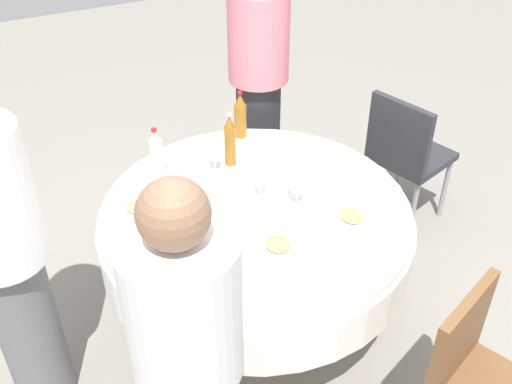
# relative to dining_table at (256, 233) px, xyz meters

# --- Properties ---
(ground_plane) EXTENTS (10.00, 10.00, 0.00)m
(ground_plane) POSITION_rel_dining_table_xyz_m (0.00, 0.00, -0.59)
(ground_plane) COLOR gray
(dining_table) EXTENTS (1.44, 1.44, 0.74)m
(dining_table) POSITION_rel_dining_table_xyz_m (0.00, 0.00, 0.00)
(dining_table) COLOR white
(dining_table) RESTS_ON ground_plane
(bottle_amber_south) EXTENTS (0.06, 0.06, 0.26)m
(bottle_amber_south) POSITION_rel_dining_table_xyz_m (0.60, -0.20, 0.27)
(bottle_amber_south) COLOR #8C5619
(bottle_amber_south) RESTS_ON dining_table
(bottle_clear_outer) EXTENTS (0.06, 0.06, 0.28)m
(bottle_clear_outer) POSITION_rel_dining_table_xyz_m (0.41, 0.32, 0.28)
(bottle_clear_outer) COLOR silver
(bottle_clear_outer) RESTS_ON dining_table
(bottle_clear_near) EXTENTS (0.06, 0.06, 0.24)m
(bottle_clear_near) POSITION_rel_dining_table_xyz_m (-0.00, 0.05, 0.26)
(bottle_clear_near) COLOR silver
(bottle_clear_near) RESTS_ON dining_table
(bottle_amber_inner) EXTENTS (0.06, 0.06, 0.29)m
(bottle_amber_inner) POSITION_rel_dining_table_xyz_m (0.38, -0.04, 0.28)
(bottle_amber_inner) COLOR #8C5619
(bottle_amber_inner) RESTS_ON dining_table
(wine_glass_inner) EXTENTS (0.06, 0.06, 0.13)m
(wine_glass_inner) POSITION_rel_dining_table_xyz_m (0.36, 0.05, 0.24)
(wine_glass_inner) COLOR white
(wine_glass_inner) RESTS_ON dining_table
(wine_glass_far) EXTENTS (0.07, 0.07, 0.15)m
(wine_glass_far) POSITION_rel_dining_table_xyz_m (0.09, -0.06, 0.25)
(wine_glass_far) COLOR white
(wine_glass_far) RESTS_ON dining_table
(wine_glass_west) EXTENTS (0.07, 0.07, 0.15)m
(wine_glass_west) POSITION_rel_dining_table_xyz_m (-0.04, 0.42, 0.26)
(wine_glass_west) COLOR white
(wine_glass_west) RESTS_ON dining_table
(wine_glass_right) EXTENTS (0.07, 0.07, 0.16)m
(wine_glass_right) POSITION_rel_dining_table_xyz_m (-0.04, -0.19, 0.25)
(wine_glass_right) COLOR white
(wine_glass_right) RESTS_ON dining_table
(plate_front) EXTENTS (0.26, 0.26, 0.04)m
(plate_front) POSITION_rel_dining_table_xyz_m (-0.29, 0.04, 0.16)
(plate_front) COLOR white
(plate_front) RESTS_ON dining_table
(plate_east) EXTENTS (0.26, 0.26, 0.04)m
(plate_east) POSITION_rel_dining_table_xyz_m (-0.26, -0.34, 0.16)
(plate_east) COLOR white
(plate_east) RESTS_ON dining_table
(plate_left) EXTENTS (0.23, 0.23, 0.04)m
(plate_left) POSITION_rel_dining_table_xyz_m (0.21, 0.50, 0.16)
(plate_left) COLOR white
(plate_left) RESTS_ON dining_table
(fork_outer) EXTENTS (0.15, 0.12, 0.00)m
(fork_outer) POSITION_rel_dining_table_xyz_m (0.10, -0.23, 0.15)
(fork_outer) COLOR silver
(fork_outer) RESTS_ON dining_table
(folded_napkin) EXTENTS (0.23, 0.23, 0.02)m
(folded_napkin) POSITION_rel_dining_table_xyz_m (0.20, 0.17, 0.16)
(folded_napkin) COLOR white
(folded_napkin) RESTS_ON dining_table
(person_south) EXTENTS (0.34, 0.34, 1.63)m
(person_south) POSITION_rel_dining_table_xyz_m (0.88, -0.43, 0.26)
(person_south) COLOR #26262B
(person_south) RESTS_ON ground_plane
(person_outer) EXTENTS (0.34, 0.34, 1.59)m
(person_outer) POSITION_rel_dining_table_xyz_m (-0.80, 0.61, 0.24)
(person_outer) COLOR slate
(person_outer) RESTS_ON ground_plane
(person_near) EXTENTS (0.34, 0.34, 1.60)m
(person_near) POSITION_rel_dining_table_xyz_m (0.03, 1.06, 0.24)
(person_near) COLOR slate
(person_near) RESTS_ON ground_plane
(chair_west) EXTENTS (0.52, 0.52, 0.87)m
(chair_west) POSITION_rel_dining_table_xyz_m (-1.03, -0.43, -0.07)
(chair_west) COLOR brown
(chair_west) RESTS_ON ground_plane
(chair_right) EXTENTS (0.50, 0.50, 0.87)m
(chair_right) POSITION_rel_dining_table_xyz_m (0.37, -1.15, -0.07)
(chair_right) COLOR #2D2D33
(chair_right) RESTS_ON ground_plane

